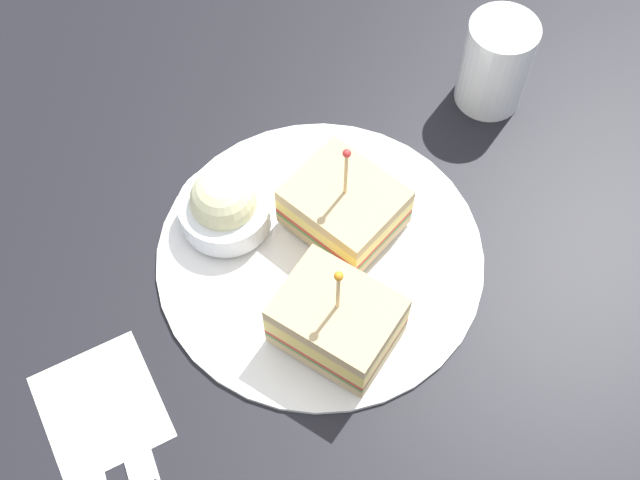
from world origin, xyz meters
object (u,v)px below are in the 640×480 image
(drink_glass, at_px, (495,66))
(napkin, at_px, (101,407))
(sandwich_half_back, at_px, (337,321))
(coleslaw_bowl, at_px, (224,205))
(fork, at_px, (134,445))
(sandwich_half_front, at_px, (344,207))
(knife, at_px, (90,456))
(plate, at_px, (320,254))

(drink_glass, bearing_deg, napkin, 33.37)
(sandwich_half_back, distance_m, coleslaw_bowl, 0.15)
(coleslaw_bowl, height_order, drink_glass, drink_glass)
(drink_glass, distance_m, fork, 0.46)
(sandwich_half_front, relative_size, drink_glass, 1.26)
(drink_glass, height_order, fork, drink_glass)
(fork, height_order, knife, same)
(drink_glass, bearing_deg, sandwich_half_front, 36.39)
(sandwich_half_back, distance_m, drink_glass, 0.30)
(plate, height_order, fork, plate)
(fork, xyz_separation_m, knife, (0.03, 0.00, 0.00))
(napkin, relative_size, fork, 0.75)
(coleslaw_bowl, bearing_deg, drink_glass, -159.08)
(coleslaw_bowl, relative_size, knife, 0.64)
(plate, relative_size, knife, 2.26)
(plate, bearing_deg, fork, 39.71)
(sandwich_half_front, relative_size, coleslaw_bowl, 1.46)
(fork, bearing_deg, napkin, -55.18)
(coleslaw_bowl, bearing_deg, sandwich_half_back, 120.86)
(sandwich_half_back, bearing_deg, napkin, 7.58)
(sandwich_half_front, distance_m, sandwich_half_back, 0.11)
(knife, bearing_deg, fork, -176.06)
(coleslaw_bowl, height_order, fork, coleslaw_bowl)
(coleslaw_bowl, distance_m, fork, 0.21)
(sandwich_half_back, distance_m, napkin, 0.20)
(sandwich_half_front, xyz_separation_m, knife, (0.23, 0.17, -0.03))
(coleslaw_bowl, bearing_deg, plate, 148.01)
(napkin, bearing_deg, knife, 76.13)
(coleslaw_bowl, distance_m, napkin, 0.19)
(coleslaw_bowl, xyz_separation_m, knife, (0.13, 0.19, -0.03))
(sandwich_half_front, height_order, coleslaw_bowl, sandwich_half_front)
(sandwich_half_front, height_order, fork, sandwich_half_front)
(napkin, bearing_deg, fork, 124.82)
(sandwich_half_back, bearing_deg, coleslaw_bowl, -59.14)
(drink_glass, distance_m, knife, 0.49)
(coleslaw_bowl, bearing_deg, knife, 56.05)
(drink_glass, relative_size, napkin, 0.94)
(plate, bearing_deg, knife, 35.07)
(drink_glass, height_order, knife, drink_glass)
(sandwich_half_back, height_order, fork, sandwich_half_back)
(sandwich_half_front, height_order, napkin, sandwich_half_front)
(sandwich_half_front, relative_size, fork, 0.89)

